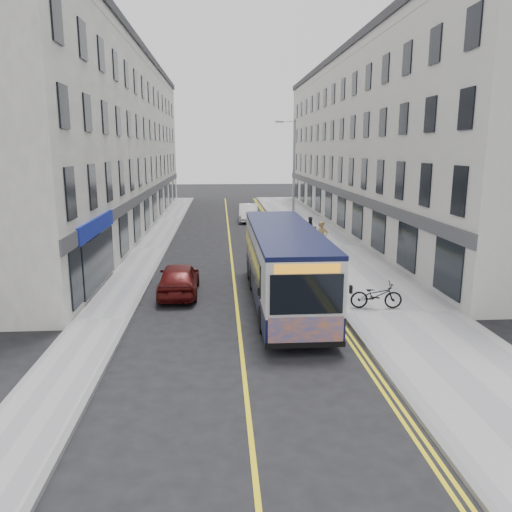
{
  "coord_description": "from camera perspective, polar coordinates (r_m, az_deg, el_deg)",
  "views": [
    {
      "loc": [
        -0.59,
        -18.8,
        6.19
      ],
      "look_at": [
        0.92,
        2.33,
        1.6
      ],
      "focal_mm": 35.0,
      "sensor_mm": 36.0,
      "label": 1
    }
  ],
  "objects": [
    {
      "name": "ground",
      "position": [
        19.8,
        -2.19,
        -6.0
      ],
      "size": [
        140.0,
        140.0,
        0.0
      ],
      "primitive_type": "plane",
      "color": "black",
      "rests_on": "ground"
    },
    {
      "name": "pavement_east",
      "position": [
        32.14,
        8.28,
        1.1
      ],
      "size": [
        4.5,
        64.0,
        0.12
      ],
      "primitive_type": "cube",
      "color": "gray",
      "rests_on": "ground"
    },
    {
      "name": "pavement_west",
      "position": [
        31.72,
        -12.0,
        0.81
      ],
      "size": [
        2.0,
        64.0,
        0.12
      ],
      "primitive_type": "cube",
      "color": "gray",
      "rests_on": "ground"
    },
    {
      "name": "kerb_east",
      "position": [
        31.74,
        4.31,
        1.06
      ],
      "size": [
        0.18,
        64.0,
        0.13
      ],
      "primitive_type": "cube",
      "color": "slate",
      "rests_on": "ground"
    },
    {
      "name": "kerb_west",
      "position": [
        31.59,
        -10.2,
        0.85
      ],
      "size": [
        0.18,
        64.0,
        0.13
      ],
      "primitive_type": "cube",
      "color": "slate",
      "rests_on": "ground"
    },
    {
      "name": "road_centre_line",
      "position": [
        31.42,
        -2.93,
        0.85
      ],
      "size": [
        0.12,
        64.0,
        0.01
      ],
      "primitive_type": "cube",
      "color": "yellow",
      "rests_on": "ground"
    },
    {
      "name": "road_dbl_yellow_inner",
      "position": [
        31.69,
        3.5,
        0.94
      ],
      "size": [
        0.1,
        64.0,
        0.01
      ],
      "primitive_type": "cube",
      "color": "yellow",
      "rests_on": "ground"
    },
    {
      "name": "road_dbl_yellow_outer",
      "position": [
        31.72,
        3.86,
        0.95
      ],
      "size": [
        0.1,
        64.0,
        0.01
      ],
      "primitive_type": "cube",
      "color": "yellow",
      "rests_on": "ground"
    },
    {
      "name": "terrace_east",
      "position": [
        41.6,
        13.12,
        12.34
      ],
      "size": [
        6.0,
        46.0,
        13.0
      ],
      "primitive_type": "cube",
      "color": "silver",
      "rests_on": "ground"
    },
    {
      "name": "terrace_west",
      "position": [
        40.68,
        -16.39,
        12.18
      ],
      "size": [
        6.0,
        46.0,
        13.0
      ],
      "primitive_type": "cube",
      "color": "white",
      "rests_on": "ground"
    },
    {
      "name": "streetlamp",
      "position": [
        33.19,
        4.22,
        9.07
      ],
      "size": [
        1.32,
        0.18,
        8.0
      ],
      "color": "#96999E",
      "rests_on": "ground"
    },
    {
      "name": "city_bus",
      "position": [
        19.95,
        3.19,
        -0.79
      ],
      "size": [
        2.5,
        10.71,
        3.11
      ],
      "color": "black",
      "rests_on": "ground"
    },
    {
      "name": "bicycle",
      "position": [
        19.83,
        13.58,
        -4.38
      ],
      "size": [
        2.03,
        0.87,
        1.04
      ],
      "primitive_type": "imported",
      "rotation": [
        0.0,
        0.0,
        1.48
      ],
      "color": "black",
      "rests_on": "pavement_east"
    },
    {
      "name": "pedestrian_near",
      "position": [
        29.05,
        7.53,
        2.03
      ],
      "size": [
        0.78,
        0.58,
        1.97
      ],
      "primitive_type": "imported",
      "rotation": [
        0.0,
        0.0,
        0.17
      ],
      "color": "#997845",
      "rests_on": "pavement_east"
    },
    {
      "name": "pedestrian_far",
      "position": [
        33.67,
        6.28,
        3.14
      ],
      "size": [
        0.82,
        0.66,
        1.59
      ],
      "primitive_type": "imported",
      "rotation": [
        0.0,
        0.0,
        0.07
      ],
      "color": "black",
      "rests_on": "pavement_east"
    },
    {
      "name": "car_white",
      "position": [
        43.15,
        -0.88,
        4.97
      ],
      "size": [
        1.79,
        4.56,
        1.48
      ],
      "primitive_type": "imported",
      "rotation": [
        0.0,
        0.0,
        -0.05
      ],
      "color": "silver",
      "rests_on": "ground"
    },
    {
      "name": "car_maroon",
      "position": [
        21.69,
        -8.82,
        -2.56
      ],
      "size": [
        1.69,
        4.16,
        1.42
      ],
      "primitive_type": "imported",
      "rotation": [
        0.0,
        0.0,
        3.15
      ],
      "color": "#4F0D0D",
      "rests_on": "ground"
    }
  ]
}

